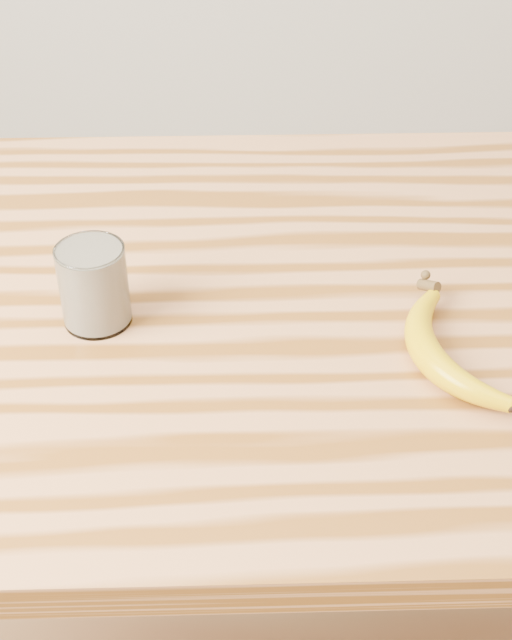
{
  "coord_description": "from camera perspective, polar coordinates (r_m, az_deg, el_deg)",
  "views": [
    {
      "loc": [
        0.01,
        -0.83,
        1.5
      ],
      "look_at": [
        0.03,
        -0.09,
        0.93
      ],
      "focal_mm": 50.0,
      "sensor_mm": 36.0,
      "label": 1
    }
  ],
  "objects": [
    {
      "name": "smoothie_glass",
      "position": [
        0.97,
        -10.35,
        2.23
      ],
      "size": [
        0.07,
        0.07,
        0.09
      ],
      "color": "white",
      "rests_on": "table"
    },
    {
      "name": "table",
      "position": [
        1.11,
        -1.55,
        -3.56
      ],
      "size": [
        1.2,
        0.8,
        0.9
      ],
      "color": "#B37445",
      "rests_on": "ground"
    },
    {
      "name": "banana",
      "position": [
        0.93,
        10.82,
        -2.13
      ],
      "size": [
        0.16,
        0.28,
        0.03
      ],
      "primitive_type": null,
      "rotation": [
        0.0,
        0.0,
        0.23
      ],
      "color": "#D0A203",
      "rests_on": "table"
    }
  ]
}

